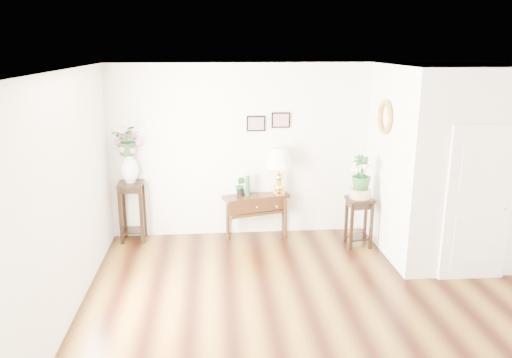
{
  "coord_description": "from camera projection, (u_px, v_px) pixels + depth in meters",
  "views": [
    {
      "loc": [
        -1.35,
        -5.15,
        3.07
      ],
      "look_at": [
        -0.78,
        1.3,
        1.32
      ],
      "focal_mm": 35.0,
      "sensor_mm": 36.0,
      "label": 1
    }
  ],
  "objects": [
    {
      "name": "door",
      "position": [
        478.0,
        204.0,
        6.51
      ],
      "size": [
        0.9,
        0.05,
        2.1
      ],
      "primitive_type": "cube",
      "color": "white",
      "rests_on": "floor"
    },
    {
      "name": "plant_stand_a",
      "position": [
        133.0,
        211.0,
        7.98
      ],
      "size": [
        0.38,
        0.38,
        0.98
      ],
      "primitive_type": "cube",
      "rotation": [
        0.0,
        0.0,
        -0.0
      ],
      "color": "black",
      "rests_on": "floor"
    },
    {
      "name": "potted_plant",
      "position": [
        241.0,
        186.0,
        8.03
      ],
      "size": [
        0.21,
        0.19,
        0.3
      ],
      "primitive_type": "imported",
      "rotation": [
        0.0,
        0.0,
        -0.43
      ],
      "color": "#214E20",
      "rests_on": "console_table"
    },
    {
      "name": "wall_left",
      "position": [
        57.0,
        209.0,
        5.24
      ],
      "size": [
        0.02,
        5.5,
        2.8
      ],
      "primitive_type": "cube",
      "color": "white",
      "rests_on": "ground"
    },
    {
      "name": "wall_back",
      "position": [
        295.0,
        150.0,
        8.14
      ],
      "size": [
        6.0,
        0.02,
        2.8
      ],
      "primitive_type": "cube",
      "color": "white",
      "rests_on": "ground"
    },
    {
      "name": "art_print_right",
      "position": [
        281.0,
        120.0,
        7.97
      ],
      "size": [
        0.3,
        0.02,
        0.25
      ],
      "primitive_type": "cube",
      "color": "black",
      "rests_on": "wall_back"
    },
    {
      "name": "ceramic_bowl",
      "position": [
        360.0,
        193.0,
        7.66
      ],
      "size": [
        0.38,
        0.38,
        0.14
      ],
      "primitive_type": "cylinder",
      "rotation": [
        0.0,
        0.0,
        0.21
      ],
      "color": "tan",
      "rests_on": "plant_stand_b"
    },
    {
      "name": "floor",
      "position": [
        331.0,
        314.0,
        5.86
      ],
      "size": [
        6.0,
        5.5,
        0.02
      ],
      "primitive_type": "cube",
      "color": "brown",
      "rests_on": "ground"
    },
    {
      "name": "lily_arrangement",
      "position": [
        128.0,
        142.0,
        7.69
      ],
      "size": [
        0.52,
        0.48,
        0.49
      ],
      "primitive_type": "imported",
      "rotation": [
        0.0,
        0.0,
        -0.26
      ],
      "color": "#214E20",
      "rests_on": "porcelain_vase"
    },
    {
      "name": "wall_front",
      "position": [
        453.0,
        347.0,
        2.85
      ],
      "size": [
        6.0,
        0.02,
        2.8
      ],
      "primitive_type": "cube",
      "color": "white",
      "rests_on": "ground"
    },
    {
      "name": "console_table",
      "position": [
        256.0,
        216.0,
        8.19
      ],
      "size": [
        1.12,
        0.64,
        0.71
      ],
      "primitive_type": "cube",
      "rotation": [
        0.0,
        0.0,
        0.29
      ],
      "color": "#372111",
      "rests_on": "floor"
    },
    {
      "name": "green_vase",
      "position": [
        248.0,
        185.0,
        8.04
      ],
      "size": [
        0.07,
        0.07,
        0.33
      ],
      "primitive_type": "cylinder",
      "rotation": [
        0.0,
        0.0,
        -0.08
      ],
      "color": "#175024",
      "rests_on": "console_table"
    },
    {
      "name": "partition",
      "position": [
        446.0,
        161.0,
        7.38
      ],
      "size": [
        1.8,
        1.95,
        2.8
      ],
      "primitive_type": "cube",
      "color": "white",
      "rests_on": "floor"
    },
    {
      "name": "wall_ornament",
      "position": [
        385.0,
        117.0,
        7.25
      ],
      "size": [
        0.07,
        0.51,
        0.51
      ],
      "primitive_type": "torus",
      "rotation": [
        0.0,
        1.57,
        0.0
      ],
      "color": "gold",
      "rests_on": "partition"
    },
    {
      "name": "porcelain_vase",
      "position": [
        130.0,
        168.0,
        7.8
      ],
      "size": [
        0.31,
        0.31,
        0.48
      ],
      "primitive_type": null,
      "rotation": [
        0.0,
        0.0,
        0.12
      ],
      "color": "silver",
      "rests_on": "plant_stand_a"
    },
    {
      "name": "ceiling",
      "position": [
        342.0,
        72.0,
        5.13
      ],
      "size": [
        6.0,
        5.5,
        0.02
      ],
      "primitive_type": "cube",
      "color": "white",
      "rests_on": "ground"
    },
    {
      "name": "art_print_left",
      "position": [
        256.0,
        124.0,
        7.95
      ],
      "size": [
        0.3,
        0.02,
        0.25
      ],
      "primitive_type": "cube",
      "color": "black",
      "rests_on": "wall_back"
    },
    {
      "name": "plant_stand_b",
      "position": [
        359.0,
        222.0,
        7.79
      ],
      "size": [
        0.42,
        0.42,
        0.79
      ],
      "primitive_type": "cube",
      "rotation": [
        0.0,
        0.0,
        0.13
      ],
      "color": "black",
      "rests_on": "floor"
    },
    {
      "name": "narcissus",
      "position": [
        361.0,
        173.0,
        7.58
      ],
      "size": [
        0.38,
        0.38,
        0.54
      ],
      "primitive_type": "imported",
      "rotation": [
        0.0,
        0.0,
        0.31
      ],
      "color": "#214E20",
      "rests_on": "ceramic_bowl"
    },
    {
      "name": "table_lamp",
      "position": [
        279.0,
        174.0,
        8.04
      ],
      "size": [
        0.55,
        0.55,
        0.78
      ],
      "primitive_type": "cube",
      "rotation": [
        0.0,
        0.0,
        -0.28
      ],
      "color": "#E3B34E",
      "rests_on": "console_table"
    }
  ]
}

